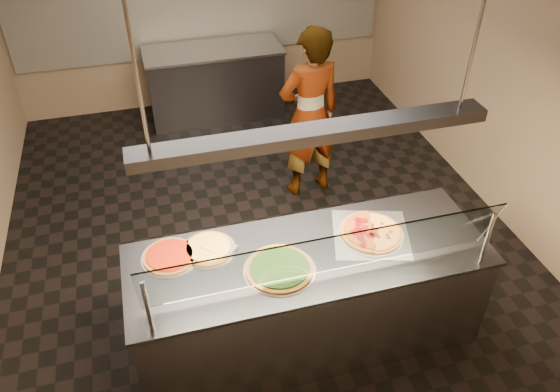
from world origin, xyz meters
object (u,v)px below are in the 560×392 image
object	(u,v)px
prep_table	(215,82)
worker	(310,115)
serving_counter	(307,297)
pizza_tomato	(170,256)
pizza_spinach	(279,268)
heat_lamp_housing	(315,134)
sneeze_guard	(327,256)
perforated_tray	(371,234)
pizza_spatula	(216,249)
half_pizza_pepperoni	(357,234)
pizza_cheese	(208,248)
half_pizza_sausage	(385,229)

from	to	relation	value
prep_table	worker	bearing A→B (deg)	-71.62
serving_counter	pizza_tomato	size ratio (longest dim) A/B	6.46
pizza_spinach	heat_lamp_housing	xyz separation A→B (m)	(0.25, 0.10, 1.00)
heat_lamp_housing	sneeze_guard	bearing A→B (deg)	-90.00
perforated_tray	prep_table	size ratio (longest dim) A/B	0.40
pizza_spinach	pizza_spatula	xyz separation A→B (m)	(-0.40, 0.30, 0.01)
half_pizza_pepperoni	worker	distance (m)	1.90
pizza_cheese	worker	distance (m)	2.18
sneeze_guard	half_pizza_pepperoni	bearing A→B (deg)	46.02
serving_counter	sneeze_guard	world-z (taller)	sneeze_guard
half_pizza_pepperoni	worker	bearing A→B (deg)	82.88
half_pizza_pepperoni	worker	world-z (taller)	worker
serving_counter	pizza_tomato	xyz separation A→B (m)	(-0.99, 0.24, 0.48)
sneeze_guard	pizza_tomato	bearing A→B (deg)	149.56
pizza_tomato	half_pizza_sausage	bearing A→B (deg)	-5.72
perforated_tray	worker	world-z (taller)	worker
sneeze_guard	half_pizza_sausage	bearing A→B (deg)	33.65
pizza_spatula	pizza_spinach	bearing A→B (deg)	-37.04
pizza_tomato	perforated_tray	bearing A→B (deg)	-6.11
pizza_tomato	pizza_spatula	xyz separation A→B (m)	(0.33, -0.03, 0.01)
pizza_spinach	worker	bearing A→B (deg)	66.56
half_pizza_sausage	prep_table	xyz separation A→B (m)	(-0.65, 3.89, -0.49)
pizza_spinach	heat_lamp_housing	size ratio (longest dim) A/B	0.23
half_pizza_pepperoni	prep_table	world-z (taller)	half_pizza_pepperoni
pizza_spatula	prep_table	xyz separation A→B (m)	(0.63, 3.76, -0.49)
sneeze_guard	half_pizza_pepperoni	world-z (taller)	sneeze_guard
half_pizza_sausage	pizza_cheese	xyz separation A→B (m)	(-1.33, 0.17, -0.01)
pizza_cheese	pizza_tomato	size ratio (longest dim) A/B	0.97
serving_counter	pizza_tomato	world-z (taller)	pizza_tomato
serving_counter	pizza_cheese	size ratio (longest dim) A/B	6.68
half_pizza_pepperoni	pizza_spatula	world-z (taller)	half_pizza_pepperoni
pizza_cheese	pizza_tomato	bearing A→B (deg)	-178.59
serving_counter	worker	distance (m)	2.12
pizza_spinach	pizza_tomato	size ratio (longest dim) A/B	1.25
perforated_tray	prep_table	world-z (taller)	perforated_tray
half_pizza_sausage	worker	xyz separation A→B (m)	(0.01, 1.89, -0.02)
sneeze_guard	pizza_cheese	distance (m)	0.96
pizza_spatula	heat_lamp_housing	size ratio (longest dim) A/B	0.12
half_pizza_sausage	worker	size ratio (longest dim) A/B	0.27
serving_counter	pizza_cheese	world-z (taller)	pizza_cheese
perforated_tray	half_pizza_pepperoni	bearing A→B (deg)	179.82
worker	heat_lamp_housing	xyz separation A→B (m)	(-0.64, -1.97, 1.01)
perforated_tray	pizza_tomato	xyz separation A→B (m)	(-1.51, 0.16, 0.01)
worker	prep_table	bearing A→B (deg)	-80.51
half_pizza_pepperoni	worker	size ratio (longest dim) A/B	0.27
worker	pizza_tomato	bearing A→B (deg)	37.79
pizza_spinach	worker	size ratio (longest dim) A/B	0.28
perforated_tray	pizza_cheese	world-z (taller)	pizza_cheese
serving_counter	half_pizza_sausage	xyz separation A→B (m)	(0.63, 0.08, 0.49)
serving_counter	half_pizza_pepperoni	bearing A→B (deg)	10.75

